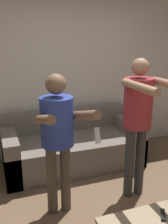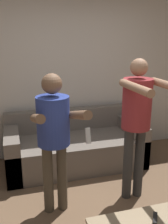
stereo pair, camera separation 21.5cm
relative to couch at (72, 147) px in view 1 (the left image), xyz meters
The scene contains 5 objects.
wall_back 1.19m from the couch, 95.31° to the left, with size 6.40×0.06×2.70m.
couch is the anchor object (origin of this frame).
person_standing_left 1.33m from the couch, 114.30° to the right, with size 0.46×0.80×1.54m.
person_standing_right 1.37m from the couch, 65.63° to the right, with size 0.44×0.77×1.66m.
remote_far 1.88m from the couch, 82.00° to the right, with size 0.11×0.15×0.02m.
Camera 1 is at (-1.02, -1.96, 1.90)m, focal length 42.00 mm.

